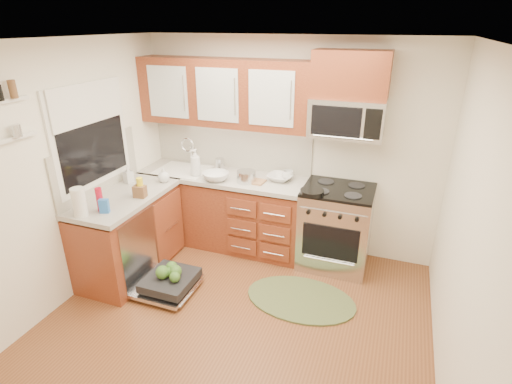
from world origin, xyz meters
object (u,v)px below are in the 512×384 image
at_px(upper_cabinets, 224,93).
at_px(skillet, 312,192).
at_px(paper_towel_roll, 79,202).
at_px(rug, 301,299).
at_px(bowl_a, 280,178).
at_px(dishwasher, 167,283).
at_px(stock_pot, 246,177).
at_px(cutting_board, 253,181).
at_px(bowl_b, 216,176).
at_px(range, 336,227).
at_px(cup, 288,175).
at_px(microwave, 347,118).
at_px(sink, 183,179).

distance_m(upper_cabinets, skillet, 1.52).
bearing_deg(paper_towel_roll, skillet, 31.62).
relative_size(rug, bowl_a, 3.93).
bearing_deg(dishwasher, bowl_a, 54.89).
bearing_deg(stock_pot, cutting_board, 24.41).
distance_m(dishwasher, bowl_b, 1.30).
xyz_separation_m(range, paper_towel_roll, (-2.20, -1.45, 0.59)).
xyz_separation_m(skillet, cutting_board, (-0.73, 0.17, -0.04)).
bearing_deg(cup, rug, -65.09).
height_order(dishwasher, rug, dishwasher).
xyz_separation_m(upper_cabinets, cutting_board, (0.43, -0.22, -0.94)).
bearing_deg(microwave, bowl_a, -176.24).
height_order(microwave, dishwasher, microwave).
distance_m(upper_cabinets, stock_pot, 0.99).
distance_m(sink, paper_towel_roll, 1.49).
xyz_separation_m(sink, dishwasher, (0.39, -1.12, -0.70)).
xyz_separation_m(range, sink, (-1.93, -0.01, 0.33)).
xyz_separation_m(dishwasher, stock_pot, (0.50, 1.02, 0.89)).
xyz_separation_m(bowl_a, cup, (0.07, 0.07, 0.02)).
bearing_deg(cutting_board, range, 4.54).
height_order(microwave, cutting_board, microwave).
bearing_deg(rug, bowl_b, 153.02).
distance_m(range, rug, 0.94).
bearing_deg(bowl_a, dishwasher, -125.11).
distance_m(range, skillet, 0.61).
relative_size(dishwasher, bowl_a, 2.46).
bearing_deg(cutting_board, bowl_b, -166.16).
distance_m(upper_cabinets, bowl_a, 1.16).
distance_m(dishwasher, stock_pot, 1.44).
relative_size(dishwasher, cup, 5.37).
bearing_deg(sink, paper_towel_roll, -100.46).
bearing_deg(cutting_board, microwave, 11.45).
relative_size(sink, bowl_a, 2.18).
xyz_separation_m(sink, bowl_b, (0.54, -0.17, 0.17)).
xyz_separation_m(upper_cabinets, bowl_b, (0.01, -0.32, -0.90)).
distance_m(range, stock_pot, 1.17).
distance_m(dishwasher, cup, 1.80).
distance_m(microwave, skillet, 0.85).
relative_size(bowl_a, bowl_b, 0.95).
height_order(microwave, rug, microwave).
bearing_deg(rug, upper_cabinets, 142.42).
distance_m(microwave, stock_pot, 1.28).
distance_m(cutting_board, bowl_a, 0.32).
height_order(bowl_a, cup, cup).
height_order(sink, bowl_a, bowl_a).
distance_m(rug, cutting_board, 1.41).
bearing_deg(stock_pot, bowl_b, -168.32).
xyz_separation_m(upper_cabinets, skillet, (1.16, -0.39, -0.90)).
xyz_separation_m(skillet, paper_towel_roll, (-1.95, -1.20, 0.09)).
height_order(sink, stock_pot, stock_pot).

